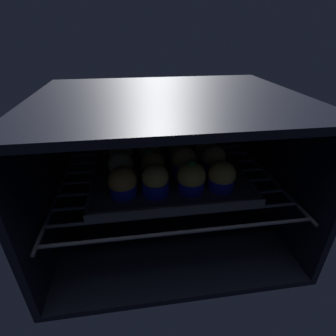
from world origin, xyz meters
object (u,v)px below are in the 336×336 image
Objects in this scene: muffin_row0_col1 at (155,180)px; muffin_row1_col3 at (214,159)px; muffin_row0_col2 at (191,178)px; muffin_row1_col0 at (121,167)px; muffin_row0_col3 at (222,177)px; muffin_row2_col3 at (205,147)px; muffin_row2_col1 at (149,151)px; muffin_row0_col0 at (123,183)px; muffin_row2_col0 at (121,153)px; muffin_row2_col2 at (178,149)px; baking_tray at (168,176)px; muffin_row1_col2 at (183,161)px; muffin_row1_col1 at (153,165)px.

muffin_row1_col3 is (15.94, 8.30, -0.10)cm from muffin_row0_col1.
muffin_row1_col0 is at bearing 152.46° from muffin_row0_col2.
muffin_row2_col3 reaches higher than muffin_row0_col3.
muffin_row0_col3 is at bearing -46.14° from muffin_row2_col1.
muffin_row2_col1 is (7.09, 15.49, 0.16)cm from muffin_row0_col0.
muffin_row2_col1 is (7.54, 0.36, -0.02)cm from muffin_row2_col0.
muffin_row0_col1 reaches higher than muffin_row2_col2.
muffin_row0_col0 is 22.53cm from muffin_row0_col3.
muffin_row2_col1 is at bearing 45.60° from muffin_row1_col0.
muffin_row0_col1 is at bearing -89.57° from muffin_row2_col1.
muffin_row1_col0 reaches higher than muffin_row2_col2.
baking_tray is at bearing -178.52° from muffin_row1_col3.
muffin_row2_col3 is at bearing 33.22° from baking_tray.
muffin_row0_col3 is at bearing -0.55° from muffin_row0_col2.
muffin_row1_col3 is at bearing -25.75° from muffin_row2_col1.
muffin_row0_col0 is 0.91× the size of muffin_row2_col1.
muffin_row2_col1 is at bearing 2.75° from muffin_row2_col0.
muffin_row0_col1 is 0.97× the size of muffin_row2_col0.
muffin_row0_col0 is at bearing 178.52° from muffin_row0_col3.
muffin_row2_col3 is (22.89, 15.08, 0.36)cm from muffin_row0_col0.
muffin_row0_col2 is at bearing -89.09° from muffin_row1_col2.
muffin_row0_col3 is at bearing -1.48° from muffin_row0_col0.
muffin_row0_col0 is 15.36cm from muffin_row0_col2.
muffin_row0_col1 is at bearing -63.96° from muffin_row2_col0.
muffin_row1_col3 is 0.95× the size of muffin_row2_col1.
muffin_row1_col2 is (4.01, 0.38, 3.87)cm from baking_tray.
muffin_row2_col2 is 0.93× the size of muffin_row2_col3.
muffin_row2_col0 is at bearing 116.04° from muffin_row0_col1.
muffin_row2_col2 is at bearing 63.24° from baking_tray.
muffin_row2_col0 reaches higher than muffin_row1_col1.
muffin_row1_col0 is 10.83cm from muffin_row2_col1.
muffin_row1_col1 reaches higher than muffin_row2_col2.
muffin_row0_col1 is 16.04cm from muffin_row2_col1.
muffin_row1_col1 is at bearing -153.79° from muffin_row2_col3.
muffin_row0_col2 reaches higher than muffin_row1_col2.
muffin_row1_col1 is at bearing 135.11° from muffin_row0_col2.
muffin_row1_col2 is 0.97× the size of muffin_row2_col3.
baking_tray is 5.09× the size of muffin_row2_col0.
muffin_row2_col1 is (-16.06, 7.75, -0.00)cm from muffin_row1_col3.
muffin_row0_col1 is at bearing 179.91° from muffin_row0_col3.
muffin_row2_col0 is 0.99× the size of muffin_row2_col3.
muffin_row2_col0 is 0.99× the size of muffin_row2_col1.
muffin_row1_col0 is (-23.02, 8.33, -0.04)cm from muffin_row0_col3.
baking_tray is 5.28× the size of muffin_row1_col1.
muffin_row1_col0 is 24.51cm from muffin_row2_col3.
muffin_row2_col0 and muffin_row2_col3 have the same top height.
baking_tray is 5.23× the size of muffin_row1_col2.
muffin_row1_col0 is at bearing -90.28° from muffin_row2_col0.
muffin_row0_col2 is 1.08× the size of muffin_row1_col2.
muffin_row2_col1 is at bearing 178.54° from muffin_row2_col3.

